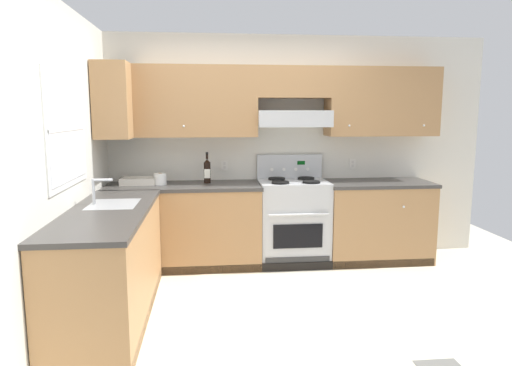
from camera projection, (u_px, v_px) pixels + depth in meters
name	position (u px, v px, depth m)	size (l,w,h in m)	color
ground_plane	(261.00, 310.00, 3.93)	(7.04, 7.04, 0.00)	beige
wall_back	(282.00, 130.00, 5.25)	(4.68, 0.57, 2.55)	silver
wall_left	(68.00, 154.00, 3.79)	(0.47, 4.00, 2.55)	silver
counter_back_run	(266.00, 224.00, 5.10)	(3.60, 0.65, 0.91)	#A87A4C
counter_left_run	(111.00, 264.00, 3.74)	(0.63, 1.91, 1.13)	#A87A4C
stove	(293.00, 221.00, 5.14)	(0.76, 0.62, 1.20)	#B7BABC
wine_bottle	(207.00, 170.00, 5.04)	(0.07, 0.08, 0.34)	black
bowl	(138.00, 182.00, 4.96)	(0.37, 0.23, 0.08)	beige
paper_towel_roll	(160.00, 179.00, 4.94)	(0.13, 0.13, 0.13)	white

